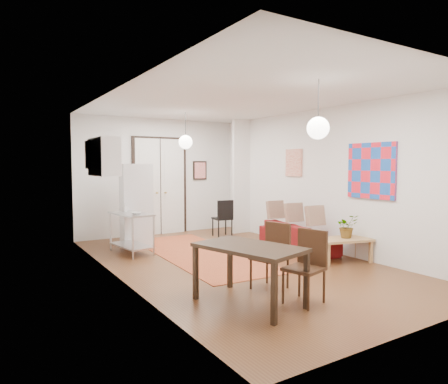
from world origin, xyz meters
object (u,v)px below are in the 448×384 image
kitchen_counter (131,228)px  dining_chair_near (265,250)px  dining_table (249,252)px  black_side_chair (220,215)px  fridge (136,205)px  dining_chair_far (299,260)px  coffee_table (343,241)px  sofa (297,236)px

kitchen_counter → dining_chair_near: 3.27m
dining_table → black_side_chair: (2.18, 4.29, -0.14)m
dining_chair_near → fridge: bearing=172.4°
kitchen_counter → fridge: 0.93m
fridge → black_side_chair: fridge is taller
kitchen_counter → dining_chair_far: size_ratio=1.20×
black_side_chair → kitchen_counter: bearing=22.9°
kitchen_counter → dining_table: 3.60m
coffee_table → fridge: bearing=127.3°
fridge → kitchen_counter: bearing=-107.8°
coffee_table → kitchen_counter: kitchen_counter is taller
black_side_chair → coffee_table: bearing=105.5°
sofa → kitchen_counter: kitchen_counter is taller
fridge → dining_chair_far: (0.54, -4.60, -0.35)m
dining_table → dining_chair_far: dining_chair_far is taller
fridge → dining_chair_far: 4.64m
coffee_table → dining_chair_far: size_ratio=1.17×
fridge → black_side_chair: 2.16m
dining_chair_far → dining_table: bearing=-128.8°
coffee_table → dining_chair_far: bearing=-151.6°
coffee_table → dining_table: bearing=-162.0°
fridge → dining_chair_near: 3.95m
kitchen_counter → black_side_chair: bearing=7.9°
sofa → black_side_chair: size_ratio=2.12×
coffee_table → dining_chair_near: 2.15m
sofa → kitchen_counter: bearing=71.7°
black_side_chair → sofa: bearing=110.3°
black_side_chair → dining_table: bearing=70.0°
dining_table → fridge: bearing=89.3°
dining_table → dining_chair_far: bearing=-23.3°
dining_chair_near → dining_chair_far: (0.00, -0.70, 0.00)m
kitchen_counter → black_side_chair: 2.59m
fridge → dining_chair_near: (0.54, -3.90, -0.35)m
dining_table → dining_chair_near: (0.60, 0.44, -0.13)m
sofa → dining_chair_near: dining_chair_near is taller
kitchen_counter → dining_table: kitchen_counter is taller
sofa → kitchen_counter: size_ratio=1.72×
fridge → dining_table: (-0.06, -4.34, -0.22)m
sofa → dining_chair_far: size_ratio=2.07×
dining_table → dining_chair_far: size_ratio=1.63×
coffee_table → dining_chair_near: bearing=-168.3°
coffee_table → kitchen_counter: (-3.01, 2.70, 0.13)m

